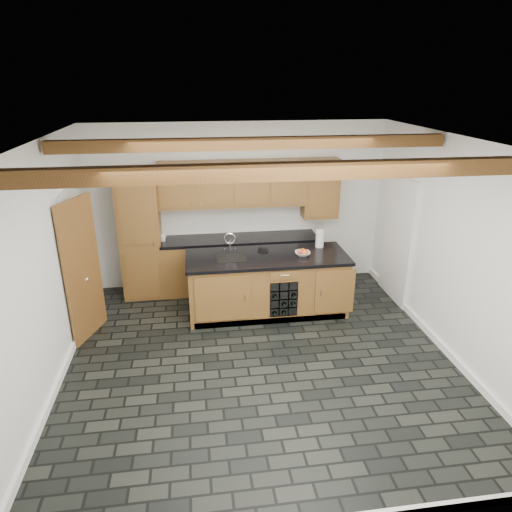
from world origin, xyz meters
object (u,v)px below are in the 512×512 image
Objects in this scene: kitchen_scale at (263,249)px; fruit_bowl at (303,254)px; paper_towel at (320,239)px; island at (267,284)px.

fruit_bowl reaches higher than kitchen_scale.
paper_towel is at bearing 42.81° from fruit_bowl.
island is 1.11m from paper_towel.
kitchen_scale is 0.66× the size of paper_towel.
fruit_bowl is (0.53, -0.04, 0.49)m from island.
kitchen_scale is 0.78× the size of fruit_bowl.
paper_towel reaches higher than fruit_bowl.
paper_towel is at bearing 17.81° from island.
island is at bearing 175.25° from fruit_bowl.
fruit_bowl reaches higher than island.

